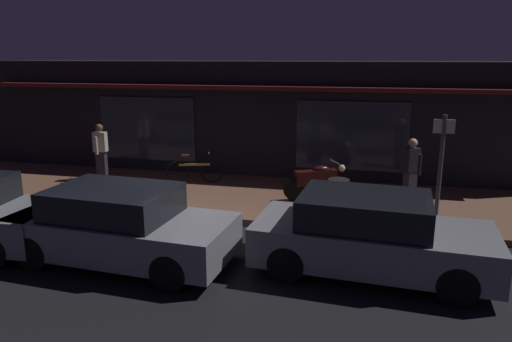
{
  "coord_description": "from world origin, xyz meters",
  "views": [
    {
      "loc": [
        3.55,
        -8.82,
        3.75
      ],
      "look_at": [
        0.96,
        2.4,
        0.95
      ],
      "focal_mm": 33.2,
      "sensor_mm": 36.0,
      "label": 1
    }
  ],
  "objects_px": {
    "trash_bin": "(338,199)",
    "parked_car_across": "(369,235)",
    "parked_car_far": "(120,226)",
    "motorcycle": "(317,180)",
    "bicycle_parked": "(194,171)",
    "person_bystander": "(411,170)",
    "person_photographer": "(101,150)",
    "sign_post": "(441,163)"
  },
  "relations": [
    {
      "from": "motorcycle",
      "to": "person_photographer",
      "type": "xyz_separation_m",
      "value": [
        -6.47,
        0.59,
        0.38
      ]
    },
    {
      "from": "bicycle_parked",
      "to": "parked_car_across",
      "type": "bearing_deg",
      "value": -42.69
    },
    {
      "from": "person_bystander",
      "to": "parked_car_across",
      "type": "xyz_separation_m",
      "value": [
        -0.98,
        -3.8,
        -0.32
      ]
    },
    {
      "from": "bicycle_parked",
      "to": "parked_car_far",
      "type": "relative_size",
      "value": 0.38
    },
    {
      "from": "sign_post",
      "to": "parked_car_far",
      "type": "relative_size",
      "value": 0.57
    },
    {
      "from": "bicycle_parked",
      "to": "person_bystander",
      "type": "height_order",
      "value": "person_bystander"
    },
    {
      "from": "bicycle_parked",
      "to": "trash_bin",
      "type": "bearing_deg",
      "value": -27.8
    },
    {
      "from": "bicycle_parked",
      "to": "motorcycle",
      "type": "bearing_deg",
      "value": -12.32
    },
    {
      "from": "trash_bin",
      "to": "parked_car_across",
      "type": "distance_m",
      "value": 2.41
    },
    {
      "from": "trash_bin",
      "to": "parked_car_across",
      "type": "xyz_separation_m",
      "value": [
        0.68,
        -2.31,
        0.08
      ]
    },
    {
      "from": "sign_post",
      "to": "parked_car_across",
      "type": "relative_size",
      "value": 0.57
    },
    {
      "from": "sign_post",
      "to": "parked_car_across",
      "type": "bearing_deg",
      "value": -119.6
    },
    {
      "from": "trash_bin",
      "to": "parked_car_across",
      "type": "height_order",
      "value": "parked_car_across"
    },
    {
      "from": "trash_bin",
      "to": "parked_car_far",
      "type": "height_order",
      "value": "parked_car_far"
    },
    {
      "from": "person_bystander",
      "to": "person_photographer",
      "type": "bearing_deg",
      "value": 176.4
    },
    {
      "from": "parked_car_far",
      "to": "parked_car_across",
      "type": "distance_m",
      "value": 4.53
    },
    {
      "from": "sign_post",
      "to": "parked_car_far",
      "type": "bearing_deg",
      "value": -152.19
    },
    {
      "from": "bicycle_parked",
      "to": "person_photographer",
      "type": "relative_size",
      "value": 0.95
    },
    {
      "from": "bicycle_parked",
      "to": "trash_bin",
      "type": "relative_size",
      "value": 1.7
    },
    {
      "from": "motorcycle",
      "to": "parked_car_far",
      "type": "distance_m",
      "value": 5.38
    },
    {
      "from": "person_photographer",
      "to": "sign_post",
      "type": "height_order",
      "value": "sign_post"
    },
    {
      "from": "motorcycle",
      "to": "bicycle_parked",
      "type": "xyz_separation_m",
      "value": [
        -3.62,
        0.79,
        -0.14
      ]
    },
    {
      "from": "person_photographer",
      "to": "bicycle_parked",
      "type": "bearing_deg",
      "value": 4.03
    },
    {
      "from": "motorcycle",
      "to": "bicycle_parked",
      "type": "height_order",
      "value": "motorcycle"
    },
    {
      "from": "sign_post",
      "to": "parked_car_across",
      "type": "height_order",
      "value": "sign_post"
    },
    {
      "from": "bicycle_parked",
      "to": "parked_car_across",
      "type": "distance_m",
      "value": 6.71
    },
    {
      "from": "person_photographer",
      "to": "sign_post",
      "type": "xyz_separation_m",
      "value": [
        9.25,
        -1.77,
        0.48
      ]
    },
    {
      "from": "bicycle_parked",
      "to": "sign_post",
      "type": "xyz_separation_m",
      "value": [
        6.39,
        -1.98,
        1.0
      ]
    },
    {
      "from": "motorcycle",
      "to": "person_bystander",
      "type": "height_order",
      "value": "person_bystander"
    },
    {
      "from": "person_photographer",
      "to": "parked_car_across",
      "type": "height_order",
      "value": "person_photographer"
    },
    {
      "from": "motorcycle",
      "to": "trash_bin",
      "type": "bearing_deg",
      "value": -66.53
    },
    {
      "from": "motorcycle",
      "to": "parked_car_far",
      "type": "bearing_deg",
      "value": -126.37
    },
    {
      "from": "person_photographer",
      "to": "parked_car_across",
      "type": "distance_m",
      "value": 8.92
    },
    {
      "from": "person_photographer",
      "to": "parked_car_far",
      "type": "xyz_separation_m",
      "value": [
        3.29,
        -4.92,
        -0.32
      ]
    },
    {
      "from": "person_photographer",
      "to": "parked_car_across",
      "type": "bearing_deg",
      "value": -29.19
    },
    {
      "from": "person_photographer",
      "to": "trash_bin",
      "type": "height_order",
      "value": "person_photographer"
    },
    {
      "from": "bicycle_parked",
      "to": "person_bystander",
      "type": "xyz_separation_m",
      "value": [
        5.91,
        -0.75,
        0.52
      ]
    },
    {
      "from": "motorcycle",
      "to": "person_bystander",
      "type": "distance_m",
      "value": 2.32
    },
    {
      "from": "motorcycle",
      "to": "parked_car_far",
      "type": "height_order",
      "value": "parked_car_far"
    },
    {
      "from": "person_bystander",
      "to": "trash_bin",
      "type": "bearing_deg",
      "value": -138.1
    },
    {
      "from": "motorcycle",
      "to": "bicycle_parked",
      "type": "bearing_deg",
      "value": 167.68
    },
    {
      "from": "person_photographer",
      "to": "trash_bin",
      "type": "distance_m",
      "value": 7.4
    }
  ]
}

